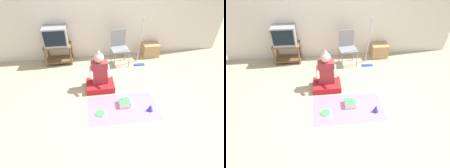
% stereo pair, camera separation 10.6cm
% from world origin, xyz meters
% --- Properties ---
extents(ground_plane, '(16.00, 16.00, 0.00)m').
position_xyz_m(ground_plane, '(0.00, 0.00, 0.00)').
color(ground_plane, tan).
extents(wall_back, '(6.40, 0.06, 2.55)m').
position_xyz_m(wall_back, '(0.00, 2.31, 1.27)').
color(wall_back, silver).
rests_on(wall_back, ground_plane).
extents(tv_stand, '(0.70, 0.44, 0.51)m').
position_xyz_m(tv_stand, '(-1.49, 2.06, 0.30)').
color(tv_stand, brown).
rests_on(tv_stand, ground_plane).
extents(tv, '(0.58, 0.43, 0.48)m').
position_xyz_m(tv, '(-1.49, 2.06, 0.75)').
color(tv, '#99999E').
rests_on(tv, tv_stand).
extents(folding_chair, '(0.48, 0.44, 0.89)m').
position_xyz_m(folding_chair, '(0.10, 1.82, 0.51)').
color(folding_chair, gray).
rests_on(folding_chair, ground_plane).
extents(cardboard_box_stack, '(0.46, 0.34, 0.37)m').
position_xyz_m(cardboard_box_stack, '(1.07, 2.08, 0.18)').
color(cardboard_box_stack, tan).
rests_on(cardboard_box_stack, ground_plane).
extents(dust_mop, '(0.28, 0.29, 1.28)m').
position_xyz_m(dust_mop, '(0.62, 1.67, 0.38)').
color(dust_mop, '#2D4CB2').
rests_on(dust_mop, ground_plane).
extents(person_seated, '(0.61, 0.47, 0.93)m').
position_xyz_m(person_seated, '(-0.50, 0.79, 0.30)').
color(person_seated, red).
rests_on(person_seated, ground_plane).
extents(party_cloth, '(1.37, 0.80, 0.01)m').
position_xyz_m(party_cloth, '(-0.12, 0.07, 0.00)').
color(party_cloth, pink).
rests_on(party_cloth, ground_plane).
extents(birthday_cake, '(0.23, 0.23, 0.16)m').
position_xyz_m(birthday_cake, '(-0.07, 0.15, 0.06)').
color(birthday_cake, white).
rests_on(birthday_cake, party_cloth).
extents(party_hat_blue, '(0.12, 0.12, 0.15)m').
position_xyz_m(party_hat_blue, '(0.39, -0.07, 0.08)').
color(party_hat_blue, blue).
rests_on(party_hat_blue, party_cloth).
extents(paper_plate, '(0.19, 0.19, 0.01)m').
position_xyz_m(paper_plate, '(-0.58, -0.01, 0.01)').
color(paper_plate, '#4CB266').
rests_on(paper_plate, party_cloth).
extents(plastic_spoon_near, '(0.06, 0.14, 0.01)m').
position_xyz_m(plastic_spoon_near, '(-0.48, -0.09, 0.01)').
color(plastic_spoon_near, white).
rests_on(plastic_spoon_near, party_cloth).
extents(plastic_spoon_far, '(0.04, 0.15, 0.01)m').
position_xyz_m(plastic_spoon_far, '(-0.47, -0.12, 0.01)').
color(plastic_spoon_far, white).
rests_on(plastic_spoon_far, party_cloth).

